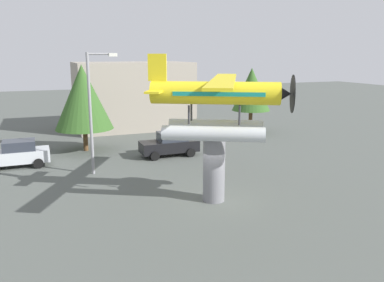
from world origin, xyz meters
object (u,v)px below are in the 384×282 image
at_px(car_near_silver, 17,154).
at_px(car_mid_black, 170,144).
at_px(storefront_building, 132,95).
at_px(floatplane_monument, 217,103).
at_px(display_pedestal, 214,169).
at_px(streetlight_primary, 93,104).
at_px(tree_center_back, 251,89).
at_px(tree_east, 83,97).

bearing_deg(car_near_silver, car_mid_black, 174.83).
bearing_deg(storefront_building, floatplane_monument, -92.39).
bearing_deg(car_mid_black, display_pedestal, 85.15).
bearing_deg(car_mid_black, floatplane_monument, 85.87).
bearing_deg(floatplane_monument, streetlight_primary, 153.76).
bearing_deg(tree_center_back, streetlight_primary, -152.05).
distance_m(car_mid_black, storefront_building, 12.80).
distance_m(car_mid_black, tree_center_back, 11.98).
distance_m(storefront_building, tree_center_back, 11.92).
relative_size(car_mid_black, streetlight_primary, 0.57).
bearing_deg(streetlight_primary, storefront_building, 68.73).
relative_size(car_near_silver, tree_east, 0.64).
height_order(car_mid_black, tree_east, tree_east).
height_order(display_pedestal, floatplane_monument, floatplane_monument).
xyz_separation_m(streetlight_primary, tree_east, (0.10, 6.39, -0.20)).
distance_m(storefront_building, tree_east, 10.48).
distance_m(floatplane_monument, storefront_building, 22.15).
bearing_deg(storefront_building, tree_center_back, -34.82).
xyz_separation_m(car_mid_black, storefront_building, (0.23, 12.58, 2.38)).
xyz_separation_m(floatplane_monument, tree_center_back, (10.69, 15.27, -0.92)).
bearing_deg(car_near_silver, streetlight_primary, 143.49).
height_order(storefront_building, tree_east, tree_east).
bearing_deg(storefront_building, display_pedestal, -92.69).
distance_m(display_pedestal, storefront_building, 22.08).
height_order(streetlight_primary, storefront_building, streetlight_primary).
distance_m(display_pedestal, tree_center_back, 18.81).
bearing_deg(tree_center_back, storefront_building, 145.18).
bearing_deg(car_mid_black, streetlight_primary, 24.05).
relative_size(display_pedestal, floatplane_monument, 0.34).
distance_m(tree_east, tree_center_back, 15.66).
distance_m(car_near_silver, streetlight_primary, 6.74).
bearing_deg(floatplane_monument, display_pedestal, -180.00).
bearing_deg(car_mid_black, car_near_silver, -5.17).
bearing_deg(display_pedestal, tree_center_back, 54.61).
relative_size(display_pedestal, tree_east, 0.50).
xyz_separation_m(display_pedestal, tree_east, (-4.74, 13.30, 2.47)).
height_order(car_near_silver, streetlight_primary, streetlight_primary).
bearing_deg(tree_center_back, tree_east, -173.01).
bearing_deg(tree_east, tree_center_back, 6.99).
bearing_deg(car_near_silver, floatplane_monument, 132.71).
distance_m(streetlight_primary, tree_center_back, 17.71).
xyz_separation_m(storefront_building, tree_east, (-5.77, -8.70, 0.87)).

